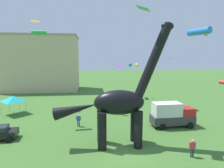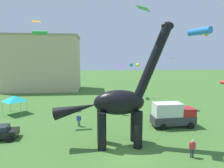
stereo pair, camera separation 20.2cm
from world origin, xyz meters
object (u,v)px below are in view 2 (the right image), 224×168
object	(u,v)px
kite_mid_right	(143,8)
kite_drifting	(172,58)
festival_canopy_tent	(15,98)
person_far_spectator	(79,119)
kite_high_left	(120,66)
parked_box_truck	(172,114)
kite_apex	(40,33)
person_vendor_side	(123,109)
dinosaur_sculpture	(119,102)
person_watching_child	(187,112)
kite_far_right	(202,32)
kite_far_left	(133,65)
person_strolling_adult	(192,147)
kite_mid_center	(36,21)

from	to	relation	value
kite_mid_right	kite_drifting	distance (m)	16.66
festival_canopy_tent	kite_drifting	world-z (taller)	kite_drifting
person_far_spectator	kite_high_left	bearing A→B (deg)	-66.90
parked_box_truck	kite_high_left	distance (m)	14.47
person_far_spectator	kite_apex	xyz separation A→B (m)	(-4.95, 2.16, 11.34)
person_vendor_side	dinosaur_sculpture	bearing A→B (deg)	-54.12
parked_box_truck	person_watching_child	world-z (taller)	parked_box_truck
person_watching_child	festival_canopy_tent	size ratio (longest dim) A/B	0.36
kite_apex	kite_far_right	bearing A→B (deg)	-17.87
parked_box_truck	kite_apex	xyz separation A→B (m)	(-17.19, 3.41, 10.67)
festival_canopy_tent	kite_apex	world-z (taller)	kite_apex
person_vendor_side	kite_far_left	xyz separation A→B (m)	(4.21, 13.26, 6.42)
dinosaur_sculpture	festival_canopy_tent	world-z (taller)	dinosaur_sculpture
person_far_spectator	kite_far_right	xyz separation A→B (m)	(13.99, -3.94, 10.93)
person_watching_child	kite_far_left	bearing A→B (deg)	-143.93
person_strolling_adult	kite_apex	world-z (taller)	kite_apex
person_far_spectator	kite_apex	distance (m)	12.56
kite_far_left	kite_mid_right	bearing A→B (deg)	-99.55
person_vendor_side	person_strolling_adult	xyz separation A→B (m)	(4.27, -13.26, -0.01)
kite_high_left	kite_mid_center	bearing A→B (deg)	179.94
dinosaur_sculpture	person_strolling_adult	size ratio (longest dim) A/B	7.48
dinosaur_sculpture	parked_box_truck	world-z (taller)	dinosaur_sculpture
person_watching_child	person_vendor_side	xyz separation A→B (m)	(-9.72, 1.69, 0.33)
person_watching_child	kite_far_right	xyz separation A→B (m)	(-2.32, -6.57, 11.21)
dinosaur_sculpture	kite_mid_center	size ratio (longest dim) A/B	7.49
person_strolling_adult	kite_mid_center	size ratio (longest dim) A/B	1.00
parked_box_truck	kite_drifting	distance (m)	12.12
dinosaur_sculpture	person_far_spectator	world-z (taller)	dinosaur_sculpture
person_vendor_side	kite_mid_center	size ratio (longest dim) A/B	1.01
kite_high_left	kite_apex	xyz separation A→B (m)	(-11.92, -8.77, 4.88)
festival_canopy_tent	kite_high_left	xyz separation A→B (m)	(17.66, 4.17, 4.88)
dinosaur_sculpture	person_watching_child	world-z (taller)	dinosaur_sculpture
festival_canopy_tent	kite_far_right	bearing A→B (deg)	-23.44
kite_apex	kite_far_right	world-z (taller)	kite_apex
dinosaur_sculpture	kite_mid_center	xyz separation A→B (m)	(-12.36, 16.74, 10.80)
person_strolling_adult	kite_far_left	xyz separation A→B (m)	(-0.07, 26.52, 6.43)
kite_far_right	dinosaur_sculpture	bearing A→B (deg)	-168.97
kite_high_left	kite_mid_center	size ratio (longest dim) A/B	0.55
festival_canopy_tent	kite_apex	xyz separation A→B (m)	(5.74, -4.60, 9.77)
dinosaur_sculpture	kite_drifting	xyz separation A→B (m)	(11.16, 13.61, 4.38)
kite_high_left	kite_apex	world-z (taller)	kite_apex
kite_far_right	kite_mid_center	xyz separation A→B (m)	(-21.84, 14.89, 3.43)
person_far_spectator	kite_far_left	bearing A→B (deg)	-65.98
kite_apex	person_vendor_side	bearing A→B (deg)	10.57
person_vendor_side	person_strolling_adult	world-z (taller)	person_vendor_side
person_watching_child	kite_mid_right	world-z (taller)	kite_mid_right
festival_canopy_tent	kite_mid_right	bearing A→B (deg)	-34.81
kite_high_left	person_strolling_adult	bearing A→B (deg)	-78.90
kite_far_right	kite_mid_right	xyz separation A→B (m)	(-7.07, -1.54, 1.89)
kite_mid_right	kite_far_left	xyz separation A→B (m)	(3.88, 23.06, -6.35)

